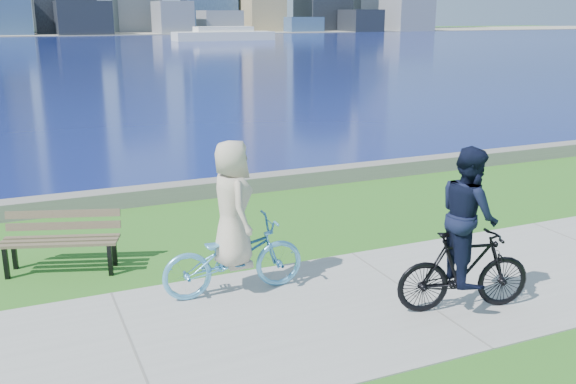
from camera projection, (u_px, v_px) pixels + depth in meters
ground at (134, 350)px, 7.79m from camera, size 320.00×320.00×0.00m
concrete_path at (133, 349)px, 7.78m from camera, size 80.00×3.50×0.02m
seawall at (77, 203)px, 13.21m from camera, size 90.00×0.50×0.35m
bay_water at (13, 50)px, 71.33m from camera, size 320.00×131.00×0.01m
far_shore at (6, 34)px, 122.50m from camera, size 320.00×30.00×0.12m
ferry_far at (224, 35)px, 94.95m from camera, size 14.83×4.24×2.01m
park_bench at (61, 236)px, 10.07m from camera, size 1.89×1.15×0.93m
cyclist_woman at (233, 238)px, 9.14m from camera, size 0.80×2.11×2.25m
cyclist_man at (466, 243)px, 8.57m from camera, size 0.97×1.95×2.28m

